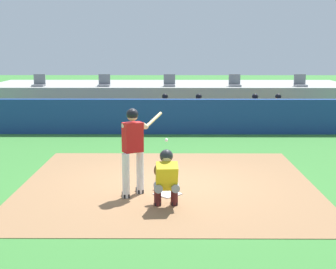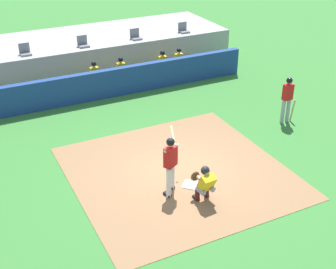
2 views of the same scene
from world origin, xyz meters
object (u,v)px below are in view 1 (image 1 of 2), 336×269
(catcher_crouched, at_px, (166,176))
(dugout_player_3, at_px, (278,111))
(dugout_player_2, at_px, (255,111))
(stadium_seat_2, at_px, (169,83))
(stadium_seat_0, at_px, (39,83))
(stadium_seat_1, at_px, (104,83))
(home_plate, at_px, (168,194))
(dugout_player_1, at_px, (199,111))
(batter_at_plate, at_px, (134,146))
(stadium_seat_3, at_px, (235,83))
(dugout_player_0, at_px, (165,111))
(stadium_seat_4, at_px, (300,83))

(catcher_crouched, bearing_deg, dugout_player_3, 66.07)
(dugout_player_2, height_order, stadium_seat_2, stadium_seat_2)
(catcher_crouched, relative_size, stadium_seat_0, 4.07)
(stadium_seat_1, bearing_deg, home_plate, -75.67)
(home_plate, bearing_deg, stadium_seat_1, 104.33)
(dugout_player_1, relative_size, dugout_player_3, 1.00)
(home_plate, distance_m, stadium_seat_0, 11.53)
(catcher_crouched, relative_size, dugout_player_1, 1.50)
(batter_at_plate, relative_size, stadium_seat_3, 3.76)
(catcher_crouched, xyz_separation_m, dugout_player_2, (3.13, 8.94, 0.06))
(dugout_player_0, relative_size, stadium_seat_4, 2.71)
(dugout_player_0, bearing_deg, stadium_seat_1, 140.24)
(stadium_seat_3, bearing_deg, stadium_seat_4, 0.00)
(batter_at_plate, distance_m, dugout_player_1, 8.37)
(stadium_seat_0, relative_size, stadium_seat_4, 1.00)
(dugout_player_2, distance_m, stadium_seat_0, 8.60)
(home_plate, relative_size, stadium_seat_2, 0.92)
(home_plate, relative_size, stadium_seat_1, 0.92)
(dugout_player_1, distance_m, stadium_seat_2, 2.45)
(dugout_player_0, distance_m, dugout_player_1, 1.22)
(home_plate, height_order, stadium_seat_0, stadium_seat_0)
(catcher_crouched, relative_size, stadium_seat_2, 4.07)
(dugout_player_3, bearing_deg, stadium_seat_3, 123.46)
(stadium_seat_3, bearing_deg, batter_at_plate, -107.84)
(batter_at_plate, relative_size, dugout_player_0, 1.39)
(dugout_player_3, relative_size, stadium_seat_0, 2.71)
(batter_at_plate, relative_size, dugout_player_3, 1.39)
(stadium_seat_2, bearing_deg, catcher_crouched, -90.12)
(dugout_player_3, distance_m, stadium_seat_1, 6.91)
(dugout_player_0, bearing_deg, home_plate, -88.92)
(dugout_player_1, height_order, stadium_seat_1, stadium_seat_1)
(dugout_player_1, bearing_deg, stadium_seat_3, 53.06)
(dugout_player_2, bearing_deg, dugout_player_0, 180.00)
(dugout_player_1, relative_size, stadium_seat_0, 2.71)
(catcher_crouched, bearing_deg, stadium_seat_3, 76.56)
(stadium_seat_1, bearing_deg, batter_at_plate, -79.37)
(catcher_crouched, distance_m, stadium_seat_3, 11.32)
(dugout_player_3, height_order, stadium_seat_2, stadium_seat_2)
(dugout_player_2, bearing_deg, stadium_seat_0, 166.24)
(stadium_seat_1, height_order, stadium_seat_3, same)
(dugout_player_1, distance_m, stadium_seat_1, 4.28)
(home_plate, height_order, dugout_player_3, dugout_player_3)
(stadium_seat_1, relative_size, stadium_seat_4, 1.00)
(home_plate, xyz_separation_m, dugout_player_3, (3.94, 8.14, 0.65))
(dugout_player_3, xyz_separation_m, stadium_seat_3, (-1.34, 2.03, 0.86))
(home_plate, xyz_separation_m, catcher_crouched, (-0.02, -0.80, 0.59))
(stadium_seat_4, bearing_deg, stadium_seat_1, 180.00)
(stadium_seat_3, bearing_deg, dugout_player_3, -56.54)
(home_plate, distance_m, stadium_seat_1, 10.61)
(stadium_seat_0, height_order, stadium_seat_4, same)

